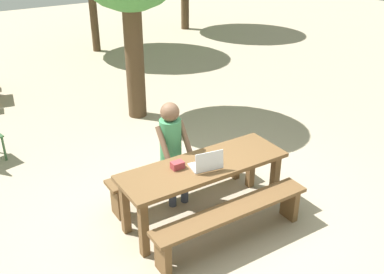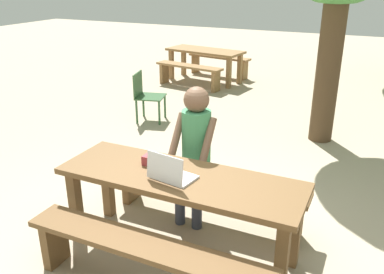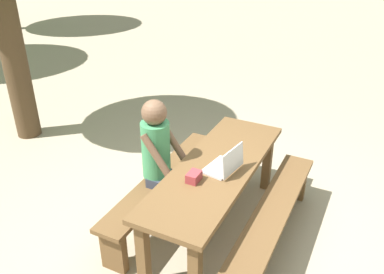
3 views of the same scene
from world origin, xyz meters
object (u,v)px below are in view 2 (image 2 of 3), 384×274
Objects in this scene: person_seated at (195,145)px; plastic_chair at (146,95)px; laptop at (170,173)px; picnic_table_front at (180,188)px; small_pouch at (152,160)px; picnic_table_mid at (205,55)px.

person_seated reaches higher than plastic_chair.
laptop is at bearing -82.46° from person_seated.
picnic_table_front is at bearing -159.04° from plastic_chair.
person_seated is (-0.09, 0.65, -0.02)m from laptop.
laptop is 0.65m from person_seated.
person_seated reaches higher than small_pouch.
picnic_table_front is 14.23× the size of small_pouch.
small_pouch is at bearing -162.62° from plastic_chair.
person_seated reaches higher than picnic_table_front.
picnic_table_front is 0.36m from small_pouch.
person_seated is at bearing 67.19° from small_pouch.
laptop is (-0.03, -0.10, 0.18)m from picnic_table_front.
picnic_table_front is at bearing -77.86° from person_seated.
person_seated is 0.75× the size of picnic_table_mid.
small_pouch is 3.35m from plastic_chair.
plastic_chair is at bearing -46.57° from laptop.
picnic_table_mid is (-2.15, 5.23, -0.20)m from person_seated.
laptop is at bearing -106.69° from picnic_table_front.
picnic_table_front is 6.20m from picnic_table_mid.
person_seated is at bearing -154.89° from plastic_chair.
picnic_table_mid is at bearing 112.38° from person_seated.
picnic_table_mid is (-0.19, 2.87, 0.16)m from plastic_chair.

